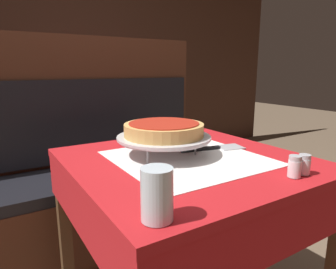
{
  "coord_description": "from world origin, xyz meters",
  "views": [
    {
      "loc": [
        -0.65,
        -0.89,
        1.08
      ],
      "look_at": [
        -0.06,
        0.05,
        0.83
      ],
      "focal_mm": 32.0,
      "sensor_mm": 36.0,
      "label": 1
    }
  ],
  "objects_px": {
    "deep_dish_pizza": "(164,129)",
    "pizza_server": "(215,148)",
    "dining_table_front": "(187,185)",
    "dining_table_rear": "(96,118)",
    "pizza_pan_stand": "(164,138)",
    "salt_shaker": "(295,167)",
    "condiment_caddy": "(91,101)",
    "water_glass_near": "(157,194)",
    "pepper_shaker": "(304,165)",
    "booth_bench": "(84,189)"
  },
  "relations": [
    {
      "from": "booth_bench",
      "to": "pepper_shaker",
      "type": "xyz_separation_m",
      "value": [
        0.39,
        -1.17,
        0.42
      ]
    },
    {
      "from": "dining_table_rear",
      "to": "water_glass_near",
      "type": "distance_m",
      "value": 2.28
    },
    {
      "from": "salt_shaker",
      "to": "pepper_shaker",
      "type": "height_order",
      "value": "salt_shaker"
    },
    {
      "from": "pizza_pan_stand",
      "to": "water_glass_near",
      "type": "height_order",
      "value": "water_glass_near"
    },
    {
      "from": "pizza_pan_stand",
      "to": "water_glass_near",
      "type": "xyz_separation_m",
      "value": [
        -0.28,
        -0.44,
        -0.01
      ]
    },
    {
      "from": "pizza_server",
      "to": "dining_table_rear",
      "type": "bearing_deg",
      "value": 87.3
    },
    {
      "from": "water_glass_near",
      "to": "salt_shaker",
      "type": "xyz_separation_m",
      "value": [
        0.5,
        0.01,
        -0.03
      ]
    },
    {
      "from": "deep_dish_pizza",
      "to": "salt_shaker",
      "type": "xyz_separation_m",
      "value": [
        0.22,
        -0.43,
        -0.07
      ]
    },
    {
      "from": "deep_dish_pizza",
      "to": "water_glass_near",
      "type": "relative_size",
      "value": 2.52
    },
    {
      "from": "water_glass_near",
      "to": "salt_shaker",
      "type": "distance_m",
      "value": 0.5
    },
    {
      "from": "water_glass_near",
      "to": "pepper_shaker",
      "type": "distance_m",
      "value": 0.55
    },
    {
      "from": "pizza_pan_stand",
      "to": "pizza_server",
      "type": "height_order",
      "value": "pizza_pan_stand"
    },
    {
      "from": "pizza_pan_stand",
      "to": "salt_shaker",
      "type": "relative_size",
      "value": 5.31
    },
    {
      "from": "dining_table_front",
      "to": "pizza_pan_stand",
      "type": "distance_m",
      "value": 0.21
    },
    {
      "from": "pizza_pan_stand",
      "to": "water_glass_near",
      "type": "bearing_deg",
      "value": -122.92
    },
    {
      "from": "dining_table_front",
      "to": "booth_bench",
      "type": "distance_m",
      "value": 0.88
    },
    {
      "from": "pizza_pan_stand",
      "to": "pizza_server",
      "type": "relative_size",
      "value": 1.29
    },
    {
      "from": "pepper_shaker",
      "to": "salt_shaker",
      "type": "bearing_deg",
      "value": 180.0
    },
    {
      "from": "water_glass_near",
      "to": "pepper_shaker",
      "type": "height_order",
      "value": "water_glass_near"
    },
    {
      "from": "water_glass_near",
      "to": "condiment_caddy",
      "type": "relative_size",
      "value": 0.8
    },
    {
      "from": "booth_bench",
      "to": "water_glass_near",
      "type": "bearing_deg",
      "value": -97.82
    },
    {
      "from": "dining_table_front",
      "to": "condiment_caddy",
      "type": "relative_size",
      "value": 5.56
    },
    {
      "from": "pizza_pan_stand",
      "to": "condiment_caddy",
      "type": "height_order",
      "value": "condiment_caddy"
    },
    {
      "from": "dining_table_front",
      "to": "pizza_server",
      "type": "relative_size",
      "value": 3.0
    },
    {
      "from": "dining_table_front",
      "to": "deep_dish_pizza",
      "type": "distance_m",
      "value": 0.24
    },
    {
      "from": "dining_table_front",
      "to": "dining_table_rear",
      "type": "xyz_separation_m",
      "value": [
        0.25,
        1.84,
        -0.01
      ]
    },
    {
      "from": "pizza_server",
      "to": "pepper_shaker",
      "type": "height_order",
      "value": "pepper_shaker"
    },
    {
      "from": "dining_table_front",
      "to": "dining_table_rear",
      "type": "height_order",
      "value": "dining_table_front"
    },
    {
      "from": "pizza_pan_stand",
      "to": "salt_shaker",
      "type": "height_order",
      "value": "pizza_pan_stand"
    },
    {
      "from": "condiment_caddy",
      "to": "dining_table_front",
      "type": "bearing_deg",
      "value": -96.95
    },
    {
      "from": "dining_table_rear",
      "to": "condiment_caddy",
      "type": "distance_m",
      "value": 0.17
    },
    {
      "from": "dining_table_front",
      "to": "water_glass_near",
      "type": "distance_m",
      "value": 0.52
    },
    {
      "from": "condiment_caddy",
      "to": "water_glass_near",
      "type": "bearing_deg",
      "value": -104.28
    },
    {
      "from": "pizza_server",
      "to": "condiment_caddy",
      "type": "relative_size",
      "value": 1.85
    },
    {
      "from": "pizza_pan_stand",
      "to": "pepper_shaker",
      "type": "relative_size",
      "value": 5.61
    },
    {
      "from": "pizza_pan_stand",
      "to": "booth_bench",
      "type": "bearing_deg",
      "value": 99.26
    },
    {
      "from": "pizza_pan_stand",
      "to": "pepper_shaker",
      "type": "distance_m",
      "value": 0.51
    },
    {
      "from": "pizza_pan_stand",
      "to": "deep_dish_pizza",
      "type": "xyz_separation_m",
      "value": [
        -0.0,
        0.0,
        0.04
      ]
    },
    {
      "from": "booth_bench",
      "to": "water_glass_near",
      "type": "height_order",
      "value": "booth_bench"
    },
    {
      "from": "dining_table_rear",
      "to": "condiment_caddy",
      "type": "height_order",
      "value": "condiment_caddy"
    },
    {
      "from": "water_glass_near",
      "to": "booth_bench",
      "type": "bearing_deg",
      "value": 82.18
    },
    {
      "from": "salt_shaker",
      "to": "condiment_caddy",
      "type": "xyz_separation_m",
      "value": [
        0.07,
        2.22,
        0.01
      ]
    },
    {
      "from": "dining_table_front",
      "to": "pizza_server",
      "type": "distance_m",
      "value": 0.21
    },
    {
      "from": "dining_table_rear",
      "to": "deep_dish_pizza",
      "type": "distance_m",
      "value": 1.8
    },
    {
      "from": "deep_dish_pizza",
      "to": "pizza_server",
      "type": "xyz_separation_m",
      "value": [
        0.23,
        -0.04,
        -0.1
      ]
    },
    {
      "from": "salt_shaker",
      "to": "pepper_shaker",
      "type": "relative_size",
      "value": 1.06
    },
    {
      "from": "dining_table_rear",
      "to": "pepper_shaker",
      "type": "height_order",
      "value": "pepper_shaker"
    },
    {
      "from": "pizza_pan_stand",
      "to": "condiment_caddy",
      "type": "xyz_separation_m",
      "value": [
        0.29,
        1.8,
        -0.03
      ]
    },
    {
      "from": "pepper_shaker",
      "to": "deep_dish_pizza",
      "type": "bearing_deg",
      "value": 122.18
    },
    {
      "from": "pizza_server",
      "to": "pepper_shaker",
      "type": "relative_size",
      "value": 4.36
    }
  ]
}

